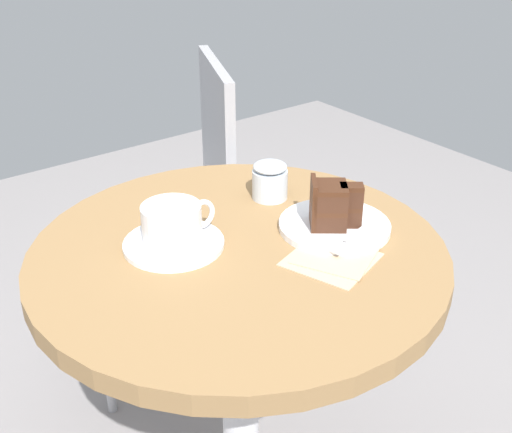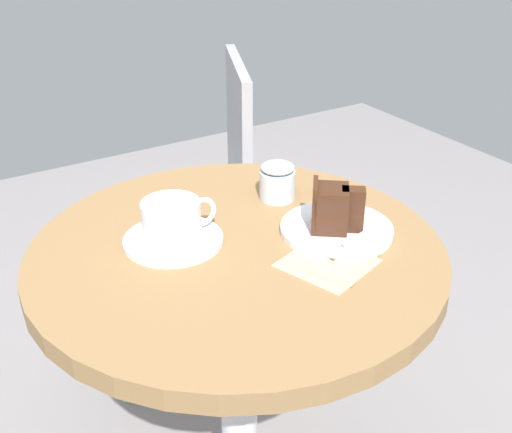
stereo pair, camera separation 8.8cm
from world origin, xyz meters
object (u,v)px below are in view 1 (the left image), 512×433
Objects in this scene: cake_slice at (331,205)px; cafe_chair at (187,204)px; teaspoon at (200,247)px; sugar_pot at (270,180)px; saucer at (174,244)px; coffee_cup at (173,223)px; fork at (350,238)px; cake_plate at (334,226)px; napkin at (333,257)px.

cafe_chair is at bearing 82.94° from cake_slice.
teaspoon is 0.24m from sugar_pot.
cafe_chair reaches higher than saucer.
sugar_pot is (0.24, 0.05, -0.01)m from coffee_cup.
saucer is 0.04m from coffee_cup.
cake_slice is 0.67m from cafe_chair.
fork is 0.22m from sugar_pot.
teaspoon is 0.24m from cake_plate.
cake_plate is 2.04× the size of cake_slice.
cake_slice is at bearing -89.44° from sugar_pot.
teaspoon is at bearing 160.86° from cake_slice.
napkin is (-0.05, -0.01, -0.01)m from fork.
coffee_cup is 0.93× the size of fork.
cake_plate is at bearing -85.33° from sugar_pot.
coffee_cup is 0.76× the size of napkin.
cafe_chair is (0.32, 0.49, -0.26)m from coffee_cup.
cafe_chair is at bearing -112.42° from fork.
saucer is at bearing -52.24° from fork.
cake_plate is 0.22× the size of cafe_chair.
coffee_cup is 0.68× the size of cake_plate.
cafe_chair reaches higher than cake_slice.
coffee_cup is at bearing 1.56° from saucer.
cake_slice reaches higher than cake_plate.
saucer is at bearing -178.44° from coffee_cup.
saucer is at bearing 153.76° from cake_slice.
sugar_pot reaches higher than fork.
sugar_pot is at bearing 13.98° from cafe_chair.
sugar_pot is (0.22, 0.09, 0.03)m from teaspoon.
cake_slice is 0.10m from napkin.
cake_slice is (0.22, -0.08, 0.04)m from teaspoon.
cafe_chair is at bearing 57.31° from saucer.
cafe_chair is (0.32, 0.49, -0.22)m from saucer.
teaspoon reaches higher than saucer.
fork reaches higher than napkin.
coffee_cup is at bearing -52.38° from fork.
teaspoon reaches higher than napkin.
saucer is at bearing -168.85° from sugar_pot.
cake_plate is 0.06m from fork.
cafe_chair is at bearing 84.02° from cake_plate.
teaspoon is at bearing -4.83° from cafe_chair.
cake_slice is at bearing 16.76° from cafe_chair.
sugar_pot is at bearing 90.56° from cake_slice.
sugar_pot is (0.05, 0.23, 0.03)m from napkin.
saucer is 1.26× the size of coffee_cup.
coffee_cup reaches higher than teaspoon.
teaspoon is 0.65m from cafe_chair.
coffee_cup is 0.29m from fork.
sugar_pot reaches higher than cake_plate.
coffee_cup is at bearing 134.42° from napkin.
napkin is (0.18, -0.19, -0.04)m from coffee_cup.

